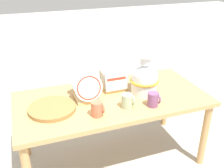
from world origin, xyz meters
The scene contains 9 objects.
ground_plane centered at (0.00, 0.00, 0.00)m, with size 14.00×14.00×0.00m, color #B2ADA3.
display_table centered at (0.00, 0.00, 0.52)m, with size 1.43×0.69×0.59m.
ceramic_vase centered at (0.25, -0.02, 0.72)m, with size 0.22×0.22×0.31m.
dish_rack_round_plates centered at (-0.18, 0.03, 0.67)m, with size 0.20×0.20×0.22m.
dish_rack_square_plates centered at (0.06, 0.14, 0.66)m, with size 0.18×0.19×0.20m.
wicker_charger_stack centered at (-0.45, -0.03, 0.60)m, with size 0.33×0.33×0.03m.
mug_sage_glaze centered at (0.05, -0.18, 0.64)m, with size 0.08×0.08×0.10m.
mug_terracotta_glaze centered at (-0.18, -0.20, 0.64)m, with size 0.08×0.08×0.10m.
mug_plum_glaze centered at (0.23, -0.22, 0.64)m, with size 0.08×0.08×0.10m.
Camera 1 is at (-0.59, -1.63, 1.53)m, focal length 42.00 mm.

